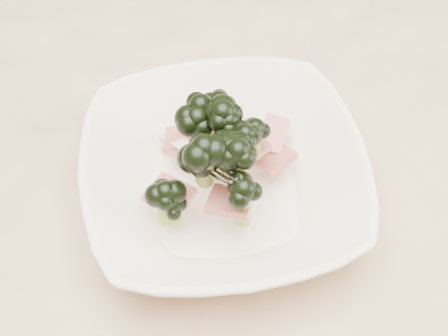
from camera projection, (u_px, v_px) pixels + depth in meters
The scene contains 2 objects.
dining_table at pixel (187, 284), 0.68m from camera, with size 1.20×0.80×0.75m.
broccoli_dish at pixel (223, 174), 0.59m from camera, with size 0.28×0.28×0.12m.
Camera 1 is at (-0.03, -0.30, 1.27)m, focal length 50.00 mm.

